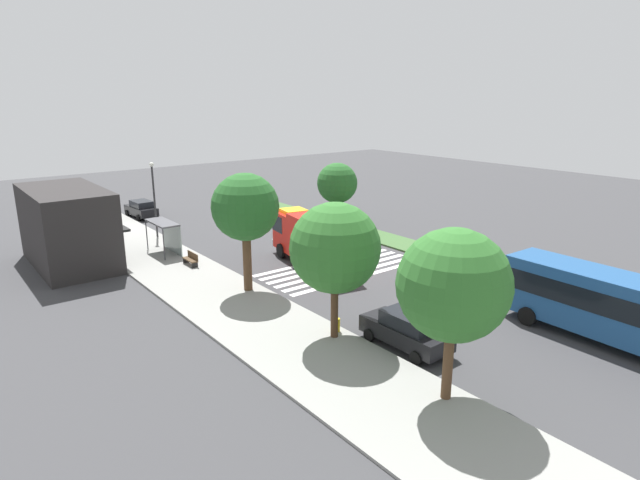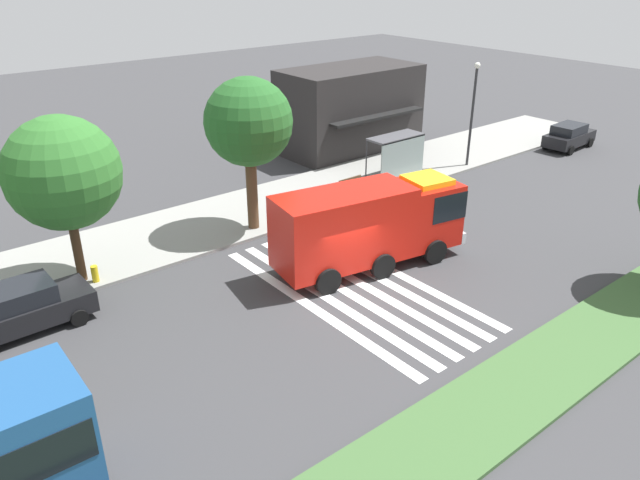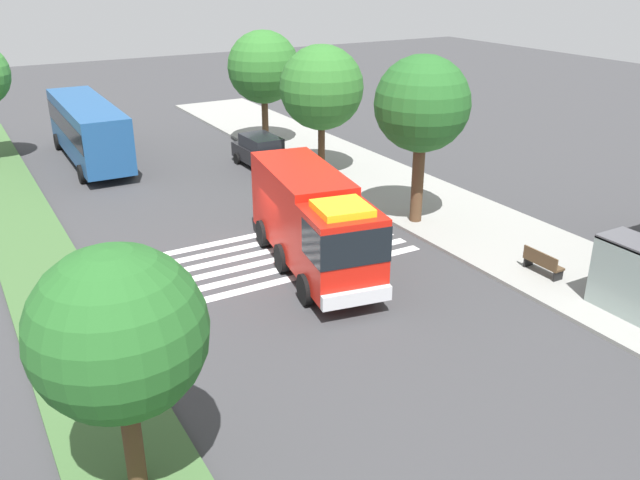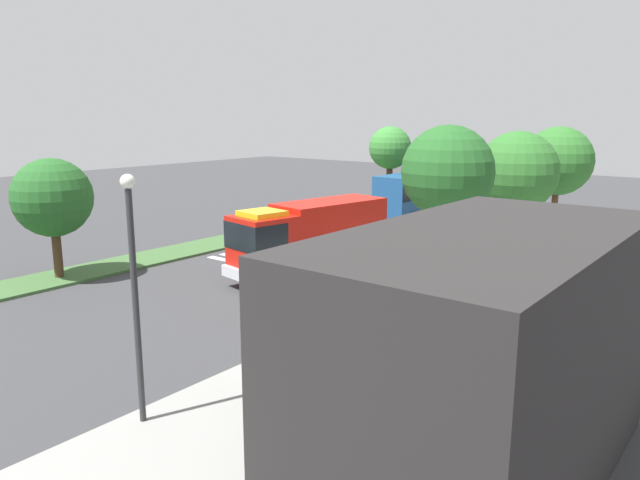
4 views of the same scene
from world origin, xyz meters
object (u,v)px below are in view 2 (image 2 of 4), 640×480
(parked_car_mid, at_px, (569,136))
(street_lamp, at_px, (473,106))
(bench_near_shelter, at_px, (348,185))
(sidewalk_tree_center, at_px, (249,123))
(fire_truck, at_px, (374,222))
(bus_stop_shelter, at_px, (399,149))
(fire_hydrant, at_px, (95,274))
(sidewalk_tree_west, at_px, (63,173))
(parked_car_west, at_px, (22,308))

(parked_car_mid, xyz_separation_m, street_lamp, (-8.67, 1.80, 2.99))
(bench_near_shelter, bearing_deg, sidewalk_tree_center, -174.21)
(fire_truck, relative_size, bus_stop_shelter, 2.53)
(bench_near_shelter, bearing_deg, bus_stop_shelter, 0.51)
(parked_car_mid, distance_m, sidewalk_tree_center, 25.01)
(fire_truck, distance_m, sidewalk_tree_center, 7.42)
(parked_car_mid, xyz_separation_m, sidewalk_tree_center, (-24.51, 2.20, 4.45))
(bus_stop_shelter, distance_m, sidewalk_tree_center, 11.32)
(fire_hydrant, bearing_deg, sidewalk_tree_west, 126.27)
(fire_truck, xyz_separation_m, sidewalk_tree_center, (-2.01, 6.34, 3.29))
(street_lamp, distance_m, sidewalk_tree_center, 15.92)
(bench_near_shelter, bearing_deg, sidewalk_tree_west, -177.42)
(parked_car_mid, height_order, sidewalk_tree_center, sidewalk_tree_center)
(fire_truck, distance_m, bench_near_shelter, 8.61)
(parked_car_mid, height_order, street_lamp, street_lamp)
(fire_truck, xyz_separation_m, sidewalk_tree_west, (-10.42, 6.34, 2.71))
(bus_stop_shelter, distance_m, bench_near_shelter, 4.20)
(bench_near_shelter, distance_m, sidewalk_tree_west, 15.75)
(parked_car_west, distance_m, fire_hydrant, 3.63)
(fire_truck, xyz_separation_m, parked_car_mid, (22.51, 4.14, -1.17))
(bus_stop_shelter, relative_size, sidewalk_tree_center, 0.48)
(bench_near_shelter, height_order, street_lamp, street_lamp)
(parked_car_west, distance_m, bus_stop_shelter, 22.20)
(parked_car_mid, distance_m, bench_near_shelter, 17.99)
(bus_stop_shelter, bearing_deg, sidewalk_tree_west, -177.85)
(parked_car_west, bearing_deg, fire_hydrant, 27.44)
(sidewalk_tree_west, distance_m, sidewalk_tree_center, 8.43)
(parked_car_west, relative_size, bus_stop_shelter, 1.33)
(bus_stop_shelter, bearing_deg, fire_hydrant, -176.29)
(street_lamp, xyz_separation_m, sidewalk_tree_center, (-15.85, 0.40, 1.46))
(bus_stop_shelter, height_order, fire_hydrant, bus_stop_shelter)
(parked_car_west, distance_m, sidewalk_tree_west, 5.24)
(bench_near_shelter, height_order, fire_hydrant, bench_near_shelter)
(parked_car_mid, distance_m, street_lamp, 9.35)
(sidewalk_tree_west, bearing_deg, bus_stop_shelter, 2.15)
(fire_truck, bearing_deg, street_lamp, 33.06)
(parked_car_mid, bearing_deg, sidewalk_tree_center, 171.53)
(sidewalk_tree_center, distance_m, fire_hydrant, 9.40)
(fire_truck, distance_m, parked_car_mid, 22.92)
(parked_car_west, height_order, street_lamp, street_lamp)
(fire_hydrant, bearing_deg, fire_truck, -30.16)
(fire_truck, relative_size, fire_hydrant, 12.67)
(parked_car_west, height_order, bus_stop_shelter, bus_stop_shelter)
(street_lamp, height_order, sidewalk_tree_west, sidewalk_tree_west)
(parked_car_mid, distance_m, sidewalk_tree_west, 33.23)
(street_lamp, xyz_separation_m, fire_hydrant, (-23.89, -0.10, -3.37))
(sidewalk_tree_west, relative_size, fire_hydrant, 9.77)
(bench_near_shelter, relative_size, fire_hydrant, 2.29)
(fire_truck, relative_size, bench_near_shelter, 5.54)
(bus_stop_shelter, bearing_deg, fire_truck, -141.10)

